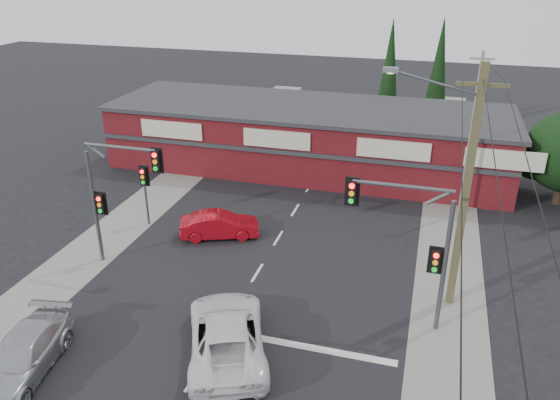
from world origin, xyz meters
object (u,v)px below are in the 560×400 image
(shop_building, at_px, (308,136))
(utility_pole, at_px, (463,184))
(white_suv, at_px, (227,335))
(red_sedan, at_px, (220,225))
(silver_suv, at_px, (22,356))

(shop_building, relative_size, utility_pole, 2.73)
(white_suv, xyz_separation_m, red_sedan, (-3.61, 8.32, -0.15))
(utility_pole, bearing_deg, silver_suv, -149.00)
(shop_building, height_order, utility_pole, utility_pole)
(shop_building, distance_m, utility_pole, 17.15)
(white_suv, distance_m, utility_pole, 10.56)
(red_sedan, relative_size, shop_building, 0.15)
(shop_building, xyz_separation_m, utility_pole, (9.36, -14.00, 3.26))
(utility_pole, bearing_deg, white_suv, -144.15)
(red_sedan, relative_size, utility_pole, 0.40)
(silver_suv, relative_size, utility_pole, 0.49)
(silver_suv, bearing_deg, red_sedan, 66.04)
(silver_suv, height_order, shop_building, shop_building)
(red_sedan, bearing_deg, utility_pole, -124.81)
(white_suv, distance_m, silver_suv, 7.10)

